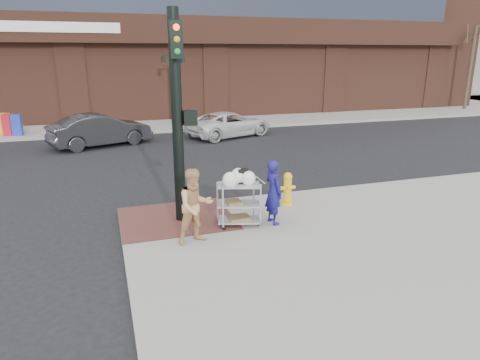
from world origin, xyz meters
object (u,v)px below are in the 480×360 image
object	(u,v)px
sedan_dark	(100,130)
utility_cart	(239,200)
woman_blue	(274,192)
fire_hydrant	(288,188)
lamp_post	(174,81)
pedestrian_tan	(195,206)
minivan_white	(229,124)
traffic_signal_pole	(178,113)

from	to	relation	value
sedan_dark	utility_cart	world-z (taller)	utility_cart
woman_blue	fire_hydrant	world-z (taller)	woman_blue
lamp_post	pedestrian_tan	size ratio (longest dim) A/B	2.39
lamp_post	fire_hydrant	distance (m)	15.15
pedestrian_tan	fire_hydrant	world-z (taller)	pedestrian_tan
minivan_white	woman_blue	bearing A→B (deg)	147.36
pedestrian_tan	utility_cart	bearing A→B (deg)	16.96
minivan_white	sedan_dark	bearing A→B (deg)	73.43
pedestrian_tan	sedan_dark	distance (m)	12.28
woman_blue	sedan_dark	world-z (taller)	woman_blue
lamp_post	minivan_white	distance (m)	4.94
lamp_post	utility_cart	xyz separation A→B (m)	(-1.22, -15.97, -1.84)
woman_blue	lamp_post	bearing A→B (deg)	-10.29
woman_blue	fire_hydrant	bearing A→B (deg)	-47.17
woman_blue	utility_cart	bearing A→B (deg)	70.83
fire_hydrant	sedan_dark	bearing A→B (deg)	114.44
fire_hydrant	woman_blue	bearing A→B (deg)	-128.27
fire_hydrant	traffic_signal_pole	bearing A→B (deg)	-175.73
lamp_post	woman_blue	world-z (taller)	lamp_post
traffic_signal_pole	minivan_white	world-z (taller)	traffic_signal_pole
lamp_post	pedestrian_tan	xyz separation A→B (m)	(-2.43, -16.63, -1.63)
traffic_signal_pole	fire_hydrant	distance (m)	3.71
utility_cart	pedestrian_tan	bearing A→B (deg)	-151.23
woman_blue	sedan_dark	xyz separation A→B (m)	(-3.90, 11.62, -0.20)
woman_blue	utility_cart	size ratio (longest dim) A/B	1.15
lamp_post	woman_blue	distance (m)	16.21
lamp_post	pedestrian_tan	distance (m)	16.89
utility_cart	woman_blue	bearing A→B (deg)	-10.27
traffic_signal_pole	pedestrian_tan	distance (m)	2.32
woman_blue	minivan_white	distance (m)	12.38
minivan_white	utility_cart	bearing A→B (deg)	143.45
pedestrian_tan	traffic_signal_pole	bearing A→B (deg)	80.24
lamp_post	sedan_dark	size ratio (longest dim) A/B	0.87
pedestrian_tan	sedan_dark	xyz separation A→B (m)	(-1.86, 12.13, -0.23)
pedestrian_tan	utility_cart	size ratio (longest dim) A/B	1.21
woman_blue	utility_cart	distance (m)	0.86
sedan_dark	utility_cart	xyz separation A→B (m)	(3.06, -11.47, 0.03)
fire_hydrant	pedestrian_tan	bearing A→B (deg)	-150.86
minivan_white	fire_hydrant	size ratio (longest dim) A/B	5.04
pedestrian_tan	minivan_white	size ratio (longest dim) A/B	0.36
sedan_dark	fire_hydrant	size ratio (longest dim) A/B	4.98
sedan_dark	minivan_white	size ratio (longest dim) A/B	0.99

